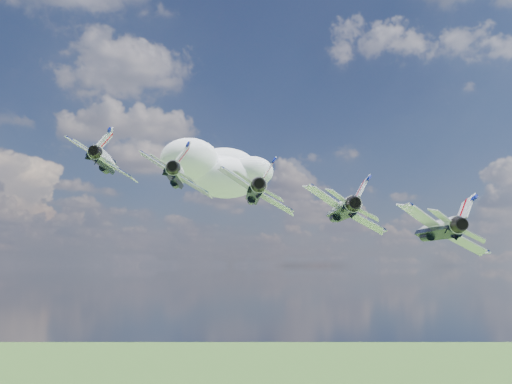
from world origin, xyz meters
name	(u,v)px	position (x,y,z in m)	size (l,w,h in m)	color
cloud_far	(217,170)	(52.04, 202.53, 182.47)	(52.61, 41.34, 20.67)	white
jet_0	(106,161)	(-26.06, 12.12, 148.86)	(11.56, 17.11, 5.11)	white
jet_1	(178,176)	(-16.48, 4.78, 146.03)	(11.56, 17.11, 5.11)	silver
jet_2	(256,192)	(-6.90, -2.57, 143.20)	(11.56, 17.11, 5.11)	white
jet_3	(342,210)	(2.68, -9.92, 140.37)	(11.56, 17.11, 5.11)	white
jet_4	(436,229)	(12.26, -17.27, 137.54)	(11.56, 17.11, 5.11)	white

